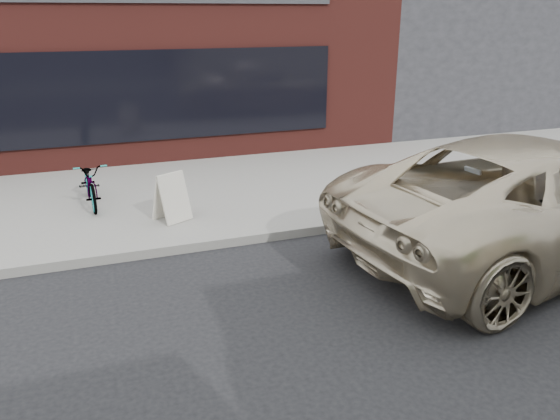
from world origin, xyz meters
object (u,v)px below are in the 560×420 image
minivan (540,197)px  sandwich_sign (171,197)px  motorcycle (434,224)px  bicycle_front (90,183)px

minivan → sandwich_sign: (-5.03, 2.85, -0.33)m
motorcycle → minivan: size_ratio=0.33×
motorcycle → minivan: (1.63, -0.26, 0.32)m
bicycle_front → sandwich_sign: bearing=-49.0°
minivan → sandwich_sign: 5.79m
motorcycle → minivan: 1.68m
bicycle_front → sandwich_sign: 1.77m
motorcycle → bicycle_front: size_ratio=1.30×
minivan → motorcycle: bearing=73.8°
minivan → bicycle_front: size_ratio=4.00×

